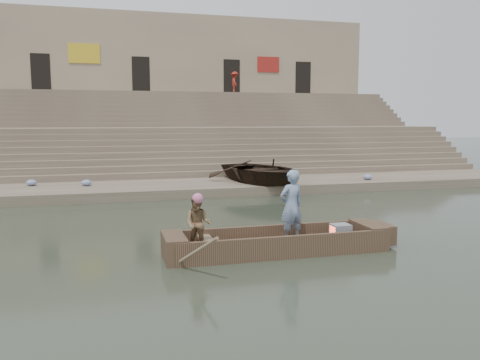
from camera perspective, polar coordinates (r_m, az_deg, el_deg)
name	(u,v)px	position (r m, az deg, el deg)	size (l,w,h in m)	color
ground	(264,229)	(14.95, 2.84, -5.68)	(120.00, 120.00, 0.00)	#252E23
lower_landing	(211,187)	(22.54, -3.40, -0.80)	(32.00, 4.00, 0.40)	#81735C
mid_landing	(186,151)	(29.77, -6.33, 3.43)	(32.00, 3.00, 2.80)	#81735C
upper_landing	(171,128)	(36.65, -8.03, 5.98)	(32.00, 3.00, 5.20)	#81735C
ghat_steps	(182,143)	(31.42, -6.81, 4.35)	(32.00, 11.00, 5.20)	#81735C
building_wall	(164,90)	(40.68, -8.81, 10.30)	(32.00, 5.07, 11.20)	tan
main_rowboat	(276,248)	(12.36, 4.25, -7.92)	(5.00, 1.30, 0.22)	brown
rowboat_trim	(284,240)	(12.37, 5.18, -6.97)	(6.04, 2.63, 1.98)	brown
standing_man	(291,206)	(12.39, 6.00, -3.02)	(0.67, 0.44, 1.84)	navy
rowing_man	(198,224)	(11.54, -4.92, -5.10)	(0.64, 0.50, 1.31)	#2A7E44
television	(340,232)	(12.95, 11.59, -5.93)	(0.46, 0.42, 0.40)	gray
beached_rowboat	(261,171)	(22.47, 2.51, 1.08)	(3.72, 5.21, 1.08)	#2D2116
pedestrian	(235,82)	(37.20, -0.61, 11.30)	(1.03, 0.59, 1.60)	maroon
cloth_bundles	(196,180)	(22.46, -5.18, 0.01)	(15.75, 2.37, 0.26)	#3F5999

